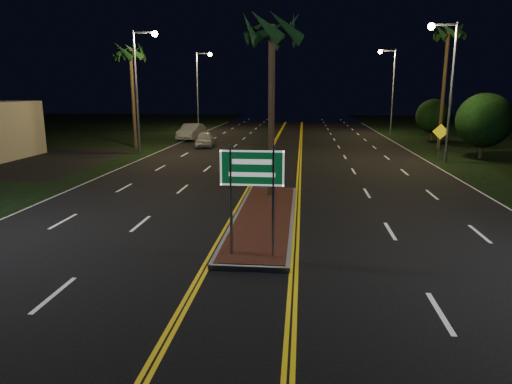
# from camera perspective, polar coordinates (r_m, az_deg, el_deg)

# --- Properties ---
(ground) EXTENTS (120.00, 120.00, 0.00)m
(ground) POSITION_cam_1_polar(r_m,az_deg,el_deg) (10.86, -2.15, -13.74)
(ground) COLOR black
(ground) RESTS_ON ground
(median_island) EXTENTS (2.25, 10.25, 0.17)m
(median_island) POSITION_cam_1_polar(r_m,az_deg,el_deg) (17.35, 1.04, -3.19)
(median_island) COLOR gray
(median_island) RESTS_ON ground
(highway_sign) EXTENTS (1.80, 0.08, 3.20)m
(highway_sign) POSITION_cam_1_polar(r_m,az_deg,el_deg) (12.74, -0.50, 1.69)
(highway_sign) COLOR gray
(highway_sign) RESTS_ON ground
(streetlight_left_mid) EXTENTS (1.91, 0.44, 9.00)m
(streetlight_left_mid) POSITION_cam_1_polar(r_m,az_deg,el_deg) (35.71, -14.21, 13.65)
(streetlight_left_mid) COLOR gray
(streetlight_left_mid) RESTS_ON ground
(streetlight_left_far) EXTENTS (1.91, 0.44, 9.00)m
(streetlight_left_far) POSITION_cam_1_polar(r_m,az_deg,el_deg) (54.96, -6.97, 13.47)
(streetlight_left_far) COLOR gray
(streetlight_left_far) RESTS_ON ground
(streetlight_right_mid) EXTENTS (1.91, 0.44, 9.00)m
(streetlight_right_mid) POSITION_cam_1_polar(r_m,az_deg,el_deg) (32.96, 22.72, 13.18)
(streetlight_right_mid) COLOR gray
(streetlight_right_mid) RESTS_ON ground
(streetlight_right_far) EXTENTS (1.91, 0.44, 9.00)m
(streetlight_right_far) POSITION_cam_1_polar(r_m,az_deg,el_deg) (52.45, 16.40, 13.10)
(streetlight_right_far) COLOR gray
(streetlight_right_far) RESTS_ON ground
(palm_median) EXTENTS (2.40, 2.40, 8.30)m
(palm_median) POSITION_cam_1_polar(r_m,az_deg,el_deg) (20.32, 2.00, 19.59)
(palm_median) COLOR #382819
(palm_median) RESTS_ON ground
(palm_left_far) EXTENTS (2.40, 2.40, 8.80)m
(palm_left_far) POSITION_cam_1_polar(r_m,az_deg,el_deg) (40.32, -15.43, 16.41)
(palm_left_far) COLOR #382819
(palm_left_far) RESTS_ON ground
(palm_right_far) EXTENTS (2.40, 2.40, 10.30)m
(palm_right_far) POSITION_cam_1_polar(r_m,az_deg,el_deg) (41.47, 22.92, 17.72)
(palm_right_far) COLOR #382819
(palm_right_far) RESTS_ON ground
(shrub_mid) EXTENTS (3.78, 3.78, 4.62)m
(shrub_mid) POSITION_cam_1_polar(r_m,az_deg,el_deg) (35.98, 26.63, 8.02)
(shrub_mid) COLOR #382819
(shrub_mid) RESTS_ON ground
(shrub_far) EXTENTS (3.24, 3.24, 3.96)m
(shrub_far) POSITION_cam_1_polar(r_m,az_deg,el_deg) (47.35, 21.28, 8.83)
(shrub_far) COLOR #382819
(shrub_far) RESTS_ON ground
(car_near) EXTENTS (2.42, 4.62, 1.48)m
(car_near) POSITION_cam_1_polar(r_m,az_deg,el_deg) (39.94, -6.42, 6.74)
(car_near) COLOR #B9B9C0
(car_near) RESTS_ON ground
(car_far) EXTENTS (2.79, 5.60, 1.81)m
(car_far) POSITION_cam_1_polar(r_m,az_deg,el_deg) (45.63, -8.06, 7.64)
(car_far) COLOR silver
(car_far) RESTS_ON ground
(warning_sign) EXTENTS (1.02, 0.36, 2.54)m
(warning_sign) POSITION_cam_1_polar(r_m,az_deg,el_deg) (33.99, 22.03, 6.42)
(warning_sign) COLOR gray
(warning_sign) RESTS_ON ground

